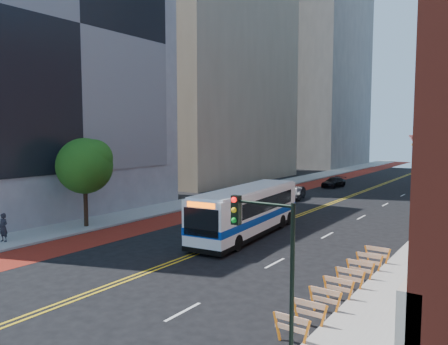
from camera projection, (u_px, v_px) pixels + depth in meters
ground at (135, 277)px, 21.98m from camera, size 160.00×160.00×0.00m
sidewalk_left at (243, 191)px, 53.41m from camera, size 4.00×140.00×0.15m
bus_lane_paint at (272, 195)px, 51.24m from camera, size 3.60×140.00×0.01m
center_line_inner at (337, 200)px, 46.81m from camera, size 0.14×140.00×0.01m
center_line_outer at (341, 201)px, 46.61m from camera, size 0.14×140.00×0.01m
lane_dashes at (403, 195)px, 50.63m from camera, size 0.14×98.20×0.01m
grey_building_left at (30, 45)px, 38.90m from camera, size 14.10×24.00×30.00m
midrise_left_far at (311, 19)px, 96.75m from camera, size 20.00×26.00×65.00m
construction_barriers at (344, 281)px, 19.38m from camera, size 1.42×10.91×1.00m
street_tree at (86, 164)px, 32.80m from camera, size 4.20×4.20×6.70m
traffic_signal at (266, 246)px, 13.49m from camera, size 2.21×0.34×5.07m
transit_bus at (248, 210)px, 30.73m from camera, size 3.85×12.56×3.40m
car_a at (229, 195)px, 45.75m from camera, size 3.30×4.78×1.51m
car_b at (296, 193)px, 47.56m from camera, size 2.34×4.33×1.35m
car_c at (334, 182)px, 58.15m from camera, size 2.28×4.66×1.30m
pedestrian at (3, 228)px, 28.38m from camera, size 0.75×0.56×1.87m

